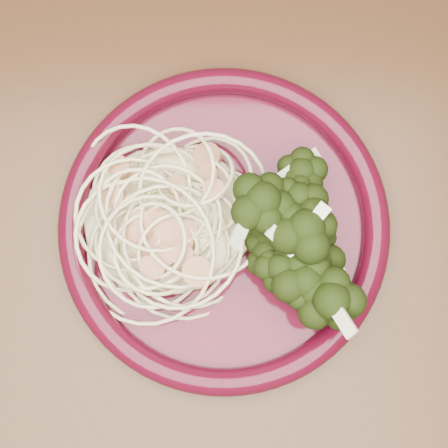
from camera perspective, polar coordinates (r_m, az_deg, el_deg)
dining_table at (r=0.59m, az=-1.89°, el=0.47°), size 1.20×0.80×0.75m
dinner_plate at (r=0.48m, az=0.00°, el=-0.20°), size 0.29×0.29×0.02m
spaghetti_pile at (r=0.47m, az=-5.11°, el=0.70°), size 0.15×0.14×0.03m
scallop_cluster at (r=0.44m, az=-5.50°, el=1.45°), size 0.13×0.13×0.04m
broccoli_pile at (r=0.46m, az=6.41°, el=-0.63°), size 0.11×0.16×0.05m
onion_garnish at (r=0.43m, az=6.88°, el=-0.00°), size 0.08×0.10×0.05m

